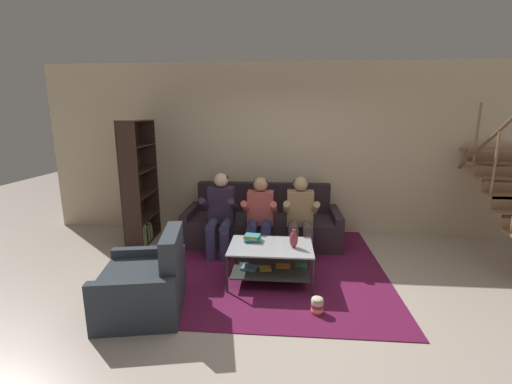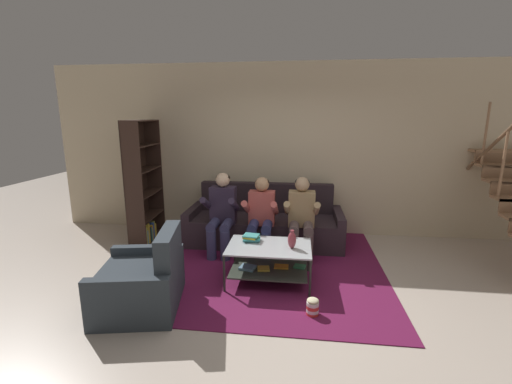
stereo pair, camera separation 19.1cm
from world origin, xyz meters
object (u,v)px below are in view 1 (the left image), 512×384
Objects in this scene: person_seated_left at (220,211)px; person_seated_right at (300,214)px; book_stack at (252,238)px; armchair at (146,285)px; couch at (262,224)px; popcorn_tub at (317,305)px; coffee_table at (271,258)px; vase at (294,239)px; person_seated_middle at (260,214)px; bookshelf at (138,194)px.

person_seated_right is at bearing -0.17° from person_seated_left.
armchair is (-1.05, -0.88, -0.23)m from book_stack.
couch reaches higher than popcorn_tub.
coffee_table is (0.78, -0.83, -0.35)m from person_seated_left.
vase is at bearing -97.59° from person_seated_right.
person_seated_left reaches higher than person_seated_right.
vase is 1.19× the size of popcorn_tub.
person_seated_left is 0.59m from person_seated_middle.
person_seated_middle is 0.59× the size of bookshelf.
person_seated_right is (0.59, 0.00, 0.01)m from person_seated_middle.
person_seated_right reaches higher than couch.
person_seated_middle reaches higher than coffee_table.
coffee_table reaches higher than popcorn_tub.
couch is 2.07m from bookshelf.
book_stack is at bearing -132.57° from person_seated_right.
vase is at bearing -39.62° from person_seated_left.
book_stack is (-0.64, -0.69, -0.13)m from person_seated_right.
armchair is (-1.57, -0.70, -0.30)m from vase.
book_stack is at bearing -92.30° from couch.
coffee_table is at bearing 172.19° from vase.
person_seated_middle reaches higher than armchair.
person_seated_right reaches higher than popcorn_tub.
person_seated_left is 1.47m from bookshelf.
person_seated_middle is 0.91m from coffee_table.
armchair is (-1.10, -2.11, -0.02)m from couch.
armchair is (0.90, -1.96, -0.52)m from bookshelf.
person_seated_right reaches higher than vase.
person_seated_left is 5.32× the size of vase.
popcorn_tub is at bearing -65.02° from person_seated_middle.
person_seated_middle is at bearing -179.85° from person_seated_right.
book_stack is at bearing 149.74° from coffee_table.
book_stack reaches higher than coffee_table.
couch is at bearing 4.34° from bookshelf.
vase is (0.47, -0.87, -0.06)m from person_seated_middle.
vase is 0.85m from popcorn_tub.
person_seated_right is 0.95m from book_stack.
coffee_table is (0.19, -1.38, 0.01)m from couch.
book_stack is at bearing -94.12° from person_seated_middle.
couch reaches higher than coffee_table.
popcorn_tub is (0.24, -0.65, -0.48)m from vase.
person_seated_left is 6.34× the size of popcorn_tub.
vase is 1.75m from armchair.
book_stack is (0.54, -0.69, -0.15)m from person_seated_left.
book_stack is (-0.05, -0.69, -0.12)m from person_seated_middle.
book_stack is at bearing 161.04° from vase.
person_seated_right is at bearing 82.41° from vase.
vase reaches higher than book_stack.
person_seated_middle is 5.04× the size of book_stack.
armchair is at bearing -117.57° from couch.
person_seated_left is at bearing -137.28° from couch.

